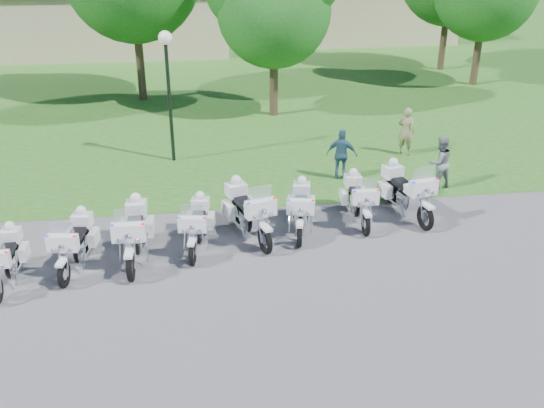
{
  "coord_description": "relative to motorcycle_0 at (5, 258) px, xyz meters",
  "views": [
    {
      "loc": [
        -1.43,
        -12.66,
        7.47
      ],
      "look_at": [
        0.47,
        1.2,
        0.95
      ],
      "focal_mm": 40.0,
      "sensor_mm": 36.0,
      "label": 1
    }
  ],
  "objects": [
    {
      "name": "bystander_b",
      "position": [
        11.77,
        3.84,
        0.21
      ],
      "size": [
        0.92,
        0.8,
        1.64
      ],
      "primitive_type": "imported",
      "rotation": [
        0.0,
        0.0,
        -2.89
      ],
      "color": "gray",
      "rests_on": "ground"
    },
    {
      "name": "motorcycle_1",
      "position": [
        1.45,
        0.51,
        0.03
      ],
      "size": [
        0.94,
        2.24,
        1.51
      ],
      "rotation": [
        0.0,
        0.0,
        2.99
      ],
      "color": "black",
      "rests_on": "ground"
    },
    {
      "name": "motorcycle_6",
      "position": [
        8.72,
        1.99,
        0.03
      ],
      "size": [
        0.77,
        2.26,
        1.52
      ],
      "rotation": [
        0.0,
        0.0,
        3.11
      ],
      "color": "black",
      "rests_on": "ground"
    },
    {
      "name": "grass_lawn",
      "position": [
        5.78,
        27.09,
        -0.6
      ],
      "size": [
        100.0,
        48.0,
        0.01
      ],
      "primitive_type": "cube",
      "color": "#2E6720",
      "rests_on": "ground"
    },
    {
      "name": "motorcycle_0",
      "position": [
        0.0,
        0.0,
        0.0
      ],
      "size": [
        0.71,
        2.15,
        1.44
      ],
      "rotation": [
        0.0,
        0.0,
        3.14
      ],
      "color": "black",
      "rests_on": "ground"
    },
    {
      "name": "building_east",
      "position": [
        16.78,
        30.09,
        1.46
      ],
      "size": [
        11.44,
        7.28,
        4.1
      ],
      "color": "tan",
      "rests_on": "ground"
    },
    {
      "name": "motorcycle_3",
      "position": [
        4.33,
        1.06,
        0.02
      ],
      "size": [
        0.94,
        2.2,
        1.48
      ],
      "rotation": [
        0.0,
        0.0,
        2.98
      ],
      "color": "black",
      "rests_on": "ground"
    },
    {
      "name": "motorcycle_7",
      "position": [
        10.14,
        2.19,
        0.11
      ],
      "size": [
        1.14,
        2.5,
        1.7
      ],
      "rotation": [
        0.0,
        0.0,
        3.34
      ],
      "color": "black",
      "rests_on": "ground"
    },
    {
      "name": "bystander_a",
      "position": [
        11.75,
        6.83,
        0.24
      ],
      "size": [
        0.73,
        0.7,
        1.69
      ],
      "primitive_type": "imported",
      "rotation": [
        0.0,
        0.0,
        2.47
      ],
      "color": "#8C895F",
      "rests_on": "ground"
    },
    {
      "name": "motorcycle_4",
      "position": [
        5.66,
        1.49,
        0.11
      ],
      "size": [
        1.31,
        2.47,
        1.71
      ],
      "rotation": [
        0.0,
        0.0,
        3.44
      ],
      "color": "black",
      "rests_on": "ground"
    },
    {
      "name": "ground",
      "position": [
        5.78,
        0.09,
        -0.6
      ],
      "size": [
        100.0,
        100.0,
        0.0
      ],
      "primitive_type": "plane",
      "color": "#59595E",
      "rests_on": "ground"
    },
    {
      "name": "motorcycle_2",
      "position": [
        2.82,
        0.69,
        0.1
      ],
      "size": [
        0.86,
        2.51,
        1.69
      ],
      "rotation": [
        0.0,
        0.0,
        3.1
      ],
      "color": "black",
      "rests_on": "ground"
    },
    {
      "name": "building_west",
      "position": [
        -0.22,
        28.09,
        1.46
      ],
      "size": [
        14.56,
        8.32,
        4.1
      ],
      "color": "tan",
      "rests_on": "ground"
    },
    {
      "name": "motorcycle_5",
      "position": [
        7.07,
        1.63,
        0.03
      ],
      "size": [
        1.03,
        2.24,
        1.52
      ],
      "rotation": [
        0.0,
        0.0,
        2.94
      ],
      "color": "black",
      "rests_on": "ground"
    },
    {
      "name": "bystander_c",
      "position": [
        8.97,
        4.92,
        0.22
      ],
      "size": [
        1.04,
        0.71,
        1.64
      ],
      "primitive_type": "imported",
      "rotation": [
        0.0,
        0.0,
        2.79
      ],
      "color": "#305874",
      "rests_on": "ground"
    },
    {
      "name": "lamp_post",
      "position": [
        3.66,
        7.32,
        2.68
      ],
      "size": [
        0.44,
        0.44,
        4.38
      ],
      "color": "black",
      "rests_on": "ground"
    }
  ]
}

